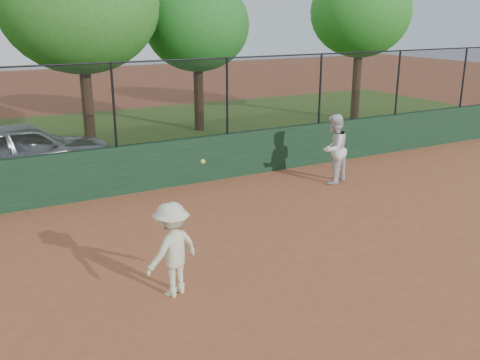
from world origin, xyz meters
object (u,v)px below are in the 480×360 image
tree_3 (197,25)px  tree_2 (79,4)px  player_main (172,249)px  player_second (334,149)px  parked_car (23,151)px  tree_4 (361,12)px

tree_3 → tree_2: bearing=-167.6°
tree_2 → tree_3: 4.54m
tree_3 → player_main: bearing=-116.4°
player_second → tree_2: (-4.62, 6.87, 3.65)m
parked_car → tree_4: size_ratio=0.75×
parked_car → tree_3: tree_3 is taller
parked_car → player_second: 8.17m
tree_3 → tree_4: tree_4 is taller
player_main → tree_3: 13.01m
player_second → tree_4: size_ratio=0.30×
parked_car → tree_3: size_ratio=0.83×
player_second → parked_car: bearing=-54.7°
player_second → tree_4: tree_4 is taller
player_main → tree_2: bearing=83.2°
player_second → tree_2: size_ratio=0.27×
player_second → player_main: bearing=6.9°
parked_car → tree_2: bearing=-47.9°
parked_car → tree_4: tree_4 is taller
tree_2 → player_main: bearing=-96.8°
tree_2 → parked_car: bearing=-131.8°
player_second → tree_3: bearing=-112.0°
tree_2 → tree_4: (11.02, -0.21, -0.23)m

